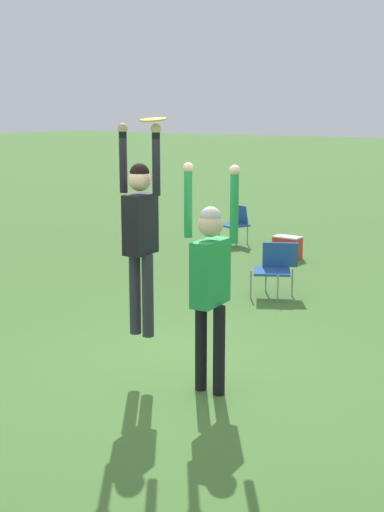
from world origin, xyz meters
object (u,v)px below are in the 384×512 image
Objects in this scene: frisbee at (153,120)px; camping_chair_0 at (275,265)px; person_jumping at (140,225)px; person_defending at (210,273)px; cooler_box at (287,247)px; camping_chair_1 at (236,221)px.

camping_chair_0 is (-0.67, 3.77, -2.21)m from frisbee.
person_jumping is at bearing 176.86° from frisbee.
person_jumping is at bearing -90.00° from person_defending.
person_jumping is 6.67m from cooler_box.
frisbee reaches higher than camping_chair_1.
person_defending is 8.00m from camping_chair_1.
person_defending is 4.46× the size of cooler_box.
camping_chair_1 is (-2.69, 3.21, 0.02)m from camping_chair_0.
person_defending is at bearing 143.36° from camping_chair_1.
camping_chair_1 reaches higher than cooler_box.
person_defending is at bearing 79.51° from camping_chair_0.
cooler_box is at bearing 105.90° from frisbee.
person_jumping is at bearing 67.52° from camping_chair_0.
camping_chair_1 is 1.59× the size of cooler_box.
frisbee is 7.03m from cooler_box.
camping_chair_1 is (-3.17, 6.97, -1.14)m from person_jumping.
person_defending reaches higher than camping_chair_1.
camping_chair_0 is 2.81m from cooler_box.
person_jumping is at bearing -75.67° from cooler_box.
person_defending reaches higher than camping_chair_0.
cooler_box is at bearing -179.41° from camping_chair_1.
person_jumping is 2.71× the size of camping_chair_0.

